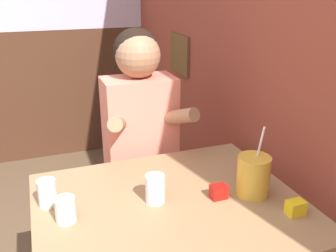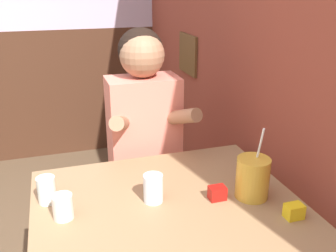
% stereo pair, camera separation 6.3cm
% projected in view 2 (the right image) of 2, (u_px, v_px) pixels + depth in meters
% --- Properties ---
extents(brick_wall_right, '(0.08, 4.56, 2.70)m').
position_uv_depth(brick_wall_right, '(218.00, 4.00, 2.04)').
color(brick_wall_right, brown).
rests_on(brick_wall_right, ground_plane).
extents(main_table, '(0.94, 0.79, 0.73)m').
position_uv_depth(main_table, '(168.00, 220.00, 1.36)').
color(main_table, '#93704C').
rests_on(main_table, ground_plane).
extents(person_seated, '(0.42, 0.41, 1.27)m').
position_uv_depth(person_seated, '(144.00, 150.00, 1.87)').
color(person_seated, '#EA7F6B').
rests_on(person_seated, ground_plane).
extents(cocktail_pitcher, '(0.12, 0.12, 0.27)m').
position_uv_depth(cocktail_pitcher, '(253.00, 178.00, 1.35)').
color(cocktail_pitcher, gold).
rests_on(cocktail_pitcher, main_table).
extents(glass_near_pitcher, '(0.07, 0.07, 0.10)m').
position_uv_depth(glass_near_pitcher, '(153.00, 188.00, 1.33)').
color(glass_near_pitcher, silver).
rests_on(glass_near_pitcher, main_table).
extents(glass_center, '(0.06, 0.06, 0.10)m').
position_uv_depth(glass_center, '(47.00, 190.00, 1.32)').
color(glass_center, silver).
rests_on(glass_center, main_table).
extents(glass_far_side, '(0.07, 0.07, 0.09)m').
position_uv_depth(glass_far_side, '(63.00, 207.00, 1.24)').
color(glass_far_side, silver).
rests_on(glass_far_side, main_table).
extents(condiment_ketchup, '(0.06, 0.04, 0.05)m').
position_uv_depth(condiment_ketchup, '(217.00, 193.00, 1.35)').
color(condiment_ketchup, '#B7140F').
rests_on(condiment_ketchup, main_table).
extents(condiment_mustard, '(0.06, 0.04, 0.05)m').
position_uv_depth(condiment_mustard, '(294.00, 211.00, 1.24)').
color(condiment_mustard, yellow).
rests_on(condiment_mustard, main_table).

